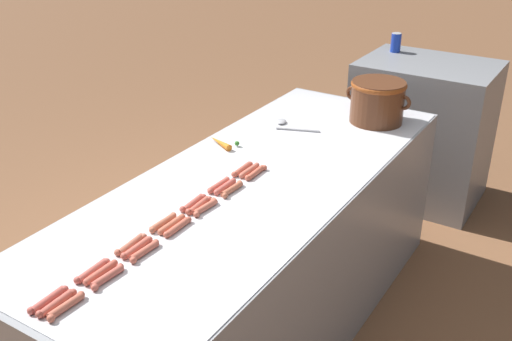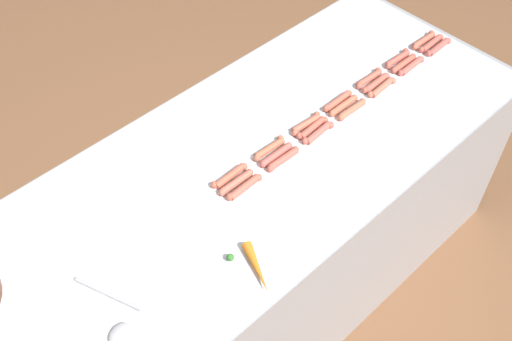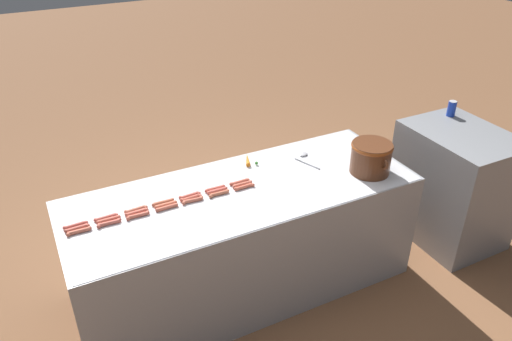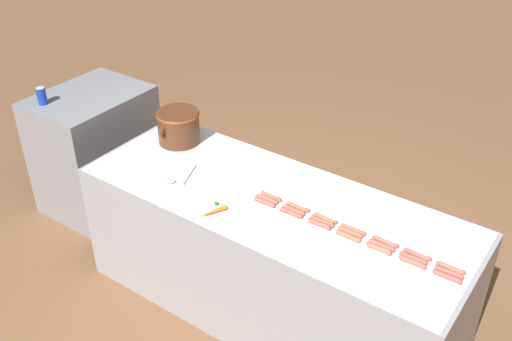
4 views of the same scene
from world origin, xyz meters
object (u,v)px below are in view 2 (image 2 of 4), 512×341
object	(u,v)px
hot_dog_0	(439,47)
hot_dog_2	(382,87)
hot_dog_15	(398,59)
hot_dog_17	(338,101)
hot_dog_10	(343,106)
hot_dog_13	(236,182)
hot_dog_20	(230,176)
hot_dog_5	(283,159)
hot_dog_8	(404,63)
hot_dog_11	(312,128)
hot_dog_7	(431,43)
hot_dog_19	(269,149)
hot_dog_12	(276,155)
hot_dog_16	(369,78)
hot_dog_3	(352,109)
carrot	(255,267)
hot_dog_4	(318,133)
hot_dog_6	(244,187)
hot_dog_18	(306,124)
hot_dog_9	(376,83)
serving_spoon	(115,320)
hot_dog_1	(411,66)
hot_dog_14	(424,40)

from	to	relation	value
hot_dog_0	hot_dog_2	bearing A→B (deg)	89.75
hot_dog_15	hot_dog_17	bearing A→B (deg)	90.16
hot_dog_10	hot_dog_15	world-z (taller)	same
hot_dog_13	hot_dog_20	xyz separation A→B (m)	(0.03, -0.00, 0.00)
hot_dog_5	hot_dog_8	size ratio (longest dim) A/B	1.00
hot_dog_2	hot_dog_11	world-z (taller)	same
hot_dog_20	hot_dog_7	bearing A→B (deg)	-91.81
hot_dog_15	hot_dog_19	size ratio (longest dim) A/B	1.00
hot_dog_12	hot_dog_16	size ratio (longest dim) A/B	1.00
hot_dog_8	hot_dog_11	bearing A→B (deg)	89.77
hot_dog_3	hot_dog_5	xyz separation A→B (m)	(0.00, 0.35, 0.00)
carrot	hot_dog_16	bearing A→B (deg)	-70.66
hot_dog_4	hot_dog_6	world-z (taller)	same
hot_dog_6	hot_dog_18	xyz separation A→B (m)	(0.06, -0.35, 0.00)
hot_dog_0	hot_dog_5	xyz separation A→B (m)	(0.00, 0.88, 0.00)
hot_dog_9	hot_dog_20	size ratio (longest dim) A/B	1.00
hot_dog_8	hot_dog_12	distance (m)	0.70
hot_dog_17	hot_dog_13	bearing A→B (deg)	93.55
hot_dog_17	hot_dog_4	bearing A→B (deg)	110.02
hot_dog_12	carrot	world-z (taller)	carrot
hot_dog_20	serving_spoon	size ratio (longest dim) A/B	0.55
hot_dog_6	hot_dog_20	xyz separation A→B (m)	(0.07, 0.00, 0.00)
hot_dog_5	hot_dog_6	distance (m)	0.18
hot_dog_0	hot_dog_7	distance (m)	0.03
hot_dog_3	serving_spoon	size ratio (longest dim) A/B	0.55
hot_dog_1	hot_dog_14	world-z (taller)	same
hot_dog_1	hot_dog_2	distance (m)	0.18
hot_dog_7	hot_dog_13	xyz separation A→B (m)	(-0.00, 1.06, 0.00)
hot_dog_19	hot_dog_20	distance (m)	0.18
hot_dog_2	hot_dog_13	distance (m)	0.70
hot_dog_6	hot_dog_17	world-z (taller)	same
hot_dog_19	hot_dog_20	xyz separation A→B (m)	(0.00, 0.18, 0.00)
hot_dog_1	hot_dog_9	world-z (taller)	same
hot_dog_9	hot_dog_16	world-z (taller)	same
hot_dog_17	hot_dog_3	bearing A→B (deg)	-176.60
hot_dog_1	hot_dog_14	distance (m)	0.18
hot_dog_4	hot_dog_18	xyz separation A→B (m)	(0.06, -0.00, 0.00)
hot_dog_1	hot_dog_6	xyz separation A→B (m)	(-0.00, 0.88, 0.00)
hot_dog_5	hot_dog_9	world-z (taller)	same
hot_dog_7	hot_dog_14	distance (m)	0.03
hot_dog_6	hot_dog_15	size ratio (longest dim) A/B	1.00
hot_dog_13	hot_dog_14	xyz separation A→B (m)	(0.03, -1.05, 0.00)
hot_dog_15	hot_dog_20	distance (m)	0.88
hot_dog_2	hot_dog_13	size ratio (longest dim) A/B	1.00
hot_dog_10	hot_dog_14	world-z (taller)	same
hot_dog_5	hot_dog_13	xyz separation A→B (m)	(0.03, 0.18, 0.00)
hot_dog_7	carrot	distance (m)	1.26
hot_dog_12	hot_dog_14	size ratio (longest dim) A/B	1.00
hot_dog_18	serving_spoon	bearing A→B (deg)	100.10
hot_dog_8	hot_dog_17	xyz separation A→B (m)	(0.03, 0.35, 0.00)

